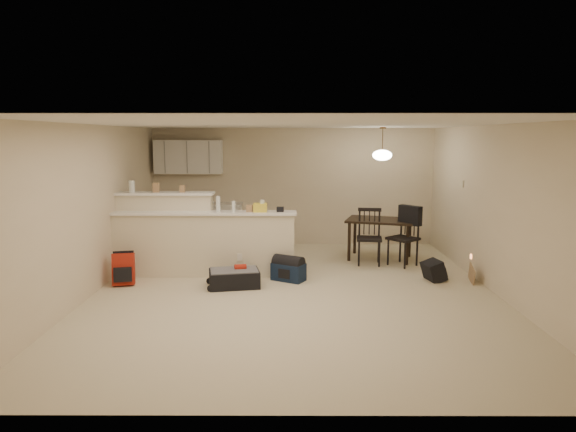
{
  "coord_description": "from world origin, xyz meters",
  "views": [
    {
      "loc": [
        -0.07,
        -7.5,
        2.32
      ],
      "look_at": [
        -0.1,
        0.7,
        1.05
      ],
      "focal_mm": 32.0,
      "sensor_mm": 36.0,
      "label": 1
    }
  ],
  "objects_px": {
    "red_backpack": "(124,269)",
    "dining_chair_near": "(369,237)",
    "pendant_lamp": "(382,155)",
    "dining_table": "(380,224)",
    "suitcase": "(234,279)",
    "black_daypack": "(434,271)",
    "navy_duffel": "(288,272)",
    "dining_chair_far": "(403,237)"
  },
  "relations": [
    {
      "from": "dining_table",
      "to": "dining_chair_far",
      "type": "bearing_deg",
      "value": -40.7
    },
    {
      "from": "pendant_lamp",
      "to": "suitcase",
      "type": "distance_m",
      "value": 3.69
    },
    {
      "from": "dining_table",
      "to": "dining_chair_far",
      "type": "xyz_separation_m",
      "value": [
        0.33,
        -0.51,
        -0.15
      ]
    },
    {
      "from": "navy_duffel",
      "to": "black_daypack",
      "type": "relative_size",
      "value": 1.45
    },
    {
      "from": "red_backpack",
      "to": "black_daypack",
      "type": "height_order",
      "value": "red_backpack"
    },
    {
      "from": "navy_duffel",
      "to": "red_backpack",
      "type": "bearing_deg",
      "value": -145.19
    },
    {
      "from": "pendant_lamp",
      "to": "dining_chair_near",
      "type": "relative_size",
      "value": 0.61
    },
    {
      "from": "suitcase",
      "to": "navy_duffel",
      "type": "xyz_separation_m",
      "value": [
        0.85,
        0.35,
        0.01
      ]
    },
    {
      "from": "suitcase",
      "to": "red_backpack",
      "type": "xyz_separation_m",
      "value": [
        -1.76,
        0.11,
        0.12
      ]
    },
    {
      "from": "pendant_lamp",
      "to": "dining_chair_near",
      "type": "xyz_separation_m",
      "value": [
        -0.27,
        -0.43,
        -1.48
      ]
    },
    {
      "from": "dining_chair_far",
      "to": "navy_duffel",
      "type": "relative_size",
      "value": 2.03
    },
    {
      "from": "red_backpack",
      "to": "navy_duffel",
      "type": "relative_size",
      "value": 0.96
    },
    {
      "from": "black_daypack",
      "to": "dining_chair_near",
      "type": "bearing_deg",
      "value": 27.58
    },
    {
      "from": "dining_chair_far",
      "to": "suitcase",
      "type": "distance_m",
      "value": 3.24
    },
    {
      "from": "dining_chair_far",
      "to": "red_backpack",
      "type": "relative_size",
      "value": 2.11
    },
    {
      "from": "dining_table",
      "to": "red_backpack",
      "type": "height_order",
      "value": "dining_table"
    },
    {
      "from": "dining_chair_near",
      "to": "navy_duffel",
      "type": "height_order",
      "value": "dining_chair_near"
    },
    {
      "from": "red_backpack",
      "to": "dining_chair_near",
      "type": "bearing_deg",
      "value": 6.03
    },
    {
      "from": "dining_chair_far",
      "to": "black_daypack",
      "type": "distance_m",
      "value": 1.1
    },
    {
      "from": "dining_chair_far",
      "to": "navy_duffel",
      "type": "xyz_separation_m",
      "value": [
        -2.07,
        -0.99,
        -0.39
      ]
    },
    {
      "from": "navy_duffel",
      "to": "suitcase",
      "type": "bearing_deg",
      "value": -127.91
    },
    {
      "from": "dining_chair_far",
      "to": "black_daypack",
      "type": "height_order",
      "value": "dining_chair_far"
    },
    {
      "from": "pendant_lamp",
      "to": "navy_duffel",
      "type": "relative_size",
      "value": 1.19
    },
    {
      "from": "pendant_lamp",
      "to": "red_backpack",
      "type": "height_order",
      "value": "pendant_lamp"
    },
    {
      "from": "red_backpack",
      "to": "navy_duffel",
      "type": "distance_m",
      "value": 2.62
    },
    {
      "from": "dining_table",
      "to": "pendant_lamp",
      "type": "relative_size",
      "value": 2.29
    },
    {
      "from": "black_daypack",
      "to": "dining_table",
      "type": "bearing_deg",
      "value": 10.14
    },
    {
      "from": "red_backpack",
      "to": "dining_chair_far",
      "type": "bearing_deg",
      "value": 3.01
    },
    {
      "from": "pendant_lamp",
      "to": "suitcase",
      "type": "relative_size",
      "value": 0.81
    },
    {
      "from": "dining_chair_near",
      "to": "red_backpack",
      "type": "height_order",
      "value": "dining_chair_near"
    },
    {
      "from": "dining_table",
      "to": "dining_chair_far",
      "type": "height_order",
      "value": "dining_chair_far"
    },
    {
      "from": "navy_duffel",
      "to": "black_daypack",
      "type": "bearing_deg",
      "value": 29.36
    },
    {
      "from": "dining_chair_far",
      "to": "suitcase",
      "type": "bearing_deg",
      "value": -105.82
    },
    {
      "from": "pendant_lamp",
      "to": "black_daypack",
      "type": "bearing_deg",
      "value": -67.5
    },
    {
      "from": "pendant_lamp",
      "to": "dining_chair_far",
      "type": "height_order",
      "value": "pendant_lamp"
    },
    {
      "from": "navy_duffel",
      "to": "black_daypack",
      "type": "distance_m",
      "value": 2.37
    },
    {
      "from": "dining_chair_near",
      "to": "black_daypack",
      "type": "relative_size",
      "value": 2.85
    },
    {
      "from": "suitcase",
      "to": "dining_table",
      "type": "bearing_deg",
      "value": 24.81
    },
    {
      "from": "dining_table",
      "to": "suitcase",
      "type": "height_order",
      "value": "dining_table"
    },
    {
      "from": "pendant_lamp",
      "to": "black_daypack",
      "type": "height_order",
      "value": "pendant_lamp"
    },
    {
      "from": "dining_chair_near",
      "to": "navy_duffel",
      "type": "relative_size",
      "value": 1.96
    },
    {
      "from": "dining_table",
      "to": "navy_duffel",
      "type": "relative_size",
      "value": 2.71
    }
  ]
}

